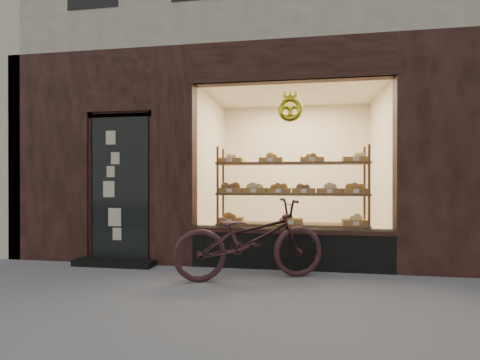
# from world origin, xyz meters

# --- Properties ---
(ground) EXTENTS (90.00, 90.00, 0.00)m
(ground) POSITION_xyz_m (0.00, 0.00, 0.00)
(ground) COLOR slate
(display_shelf) EXTENTS (2.20, 0.45, 1.70)m
(display_shelf) POSITION_xyz_m (0.45, 2.55, 0.88)
(display_shelf) COLOR brown
(display_shelf) RESTS_ON ground
(bicycle) EXTENTS (1.97, 1.28, 0.98)m
(bicycle) POSITION_xyz_m (-0.02, 1.50, 0.49)
(bicycle) COLOR #351B1E
(bicycle) RESTS_ON ground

